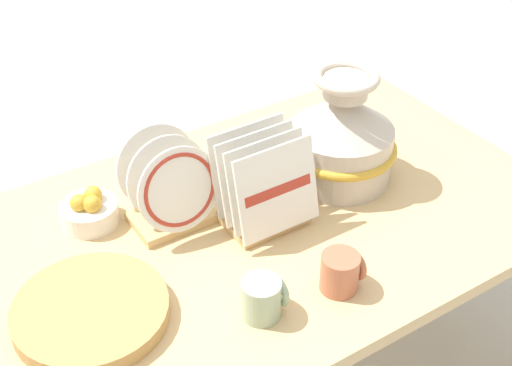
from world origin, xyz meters
The scene contains 8 objects.
display_table centered at (0.00, 0.00, 0.55)m, with size 1.44×0.87×0.61m.
ceramic_vase centered at (0.27, 0.04, 0.73)m, with size 0.28×0.28×0.29m.
dish_rack_round_plates centered at (-0.17, 0.10, 0.70)m, with size 0.20×0.16×0.22m.
dish_rack_square_plates centered at (0.01, -0.01, 0.70)m, with size 0.20×0.16×0.22m.
wicker_charger_stack centered at (-0.44, -0.08, 0.63)m, with size 0.31×0.31×0.04m.
mug_terracotta_glaze centered at (0.03, -0.28, 0.65)m, with size 0.09×0.08×0.09m.
mug_sage_glaze centered at (-0.15, -0.25, 0.65)m, with size 0.09×0.08×0.09m.
fruit_bowl centered at (-0.33, 0.21, 0.64)m, with size 0.13×0.13×0.09m.
Camera 1 is at (-0.70, -1.09, 1.67)m, focal length 50.00 mm.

